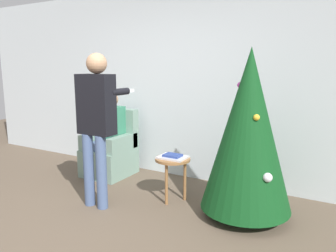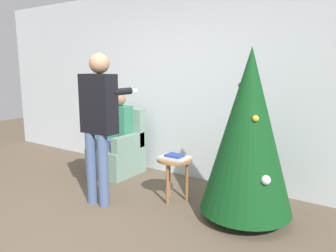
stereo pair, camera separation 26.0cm
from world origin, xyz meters
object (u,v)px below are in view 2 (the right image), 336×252
object	(u,v)px
armchair	(118,151)
person_standing	(99,115)
christmas_tree	(248,131)
side_stool	(175,165)
person_seated	(116,130)

from	to	relation	value
armchair	person_standing	size ratio (longest dim) A/B	0.55
christmas_tree	side_stool	distance (m)	1.02
armchair	person_standing	bearing A→B (deg)	-57.73
person_standing	side_stool	size ratio (longest dim) A/B	3.31
christmas_tree	person_seated	distance (m)	2.21
christmas_tree	side_stool	size ratio (longest dim) A/B	3.41
side_stool	person_standing	bearing A→B (deg)	-141.47
christmas_tree	person_standing	distance (m)	1.66
christmas_tree	side_stool	bearing A→B (deg)	-178.85
person_standing	side_stool	bearing A→B (deg)	38.53
person_seated	side_stool	distance (m)	1.35
christmas_tree	person_seated	world-z (taller)	christmas_tree
armchair	person_seated	xyz separation A→B (m)	(0.00, -0.03, 0.33)
christmas_tree	person_seated	size ratio (longest dim) A/B	1.47
christmas_tree	person_standing	size ratio (longest dim) A/B	1.03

